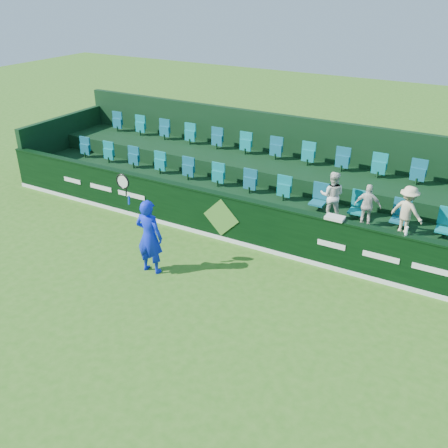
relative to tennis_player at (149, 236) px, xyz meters
The scene contains 13 objects.
ground 2.05m from the tennis_player, 66.64° to the right, with size 60.00×60.00×0.00m, color #306C19.
sponsor_hoarding 2.47m from the tennis_player, 72.95° to the left, with size 16.00×0.25×1.35m.
stand_tier_front 3.56m from the tennis_player, 78.26° to the left, with size 16.00×2.00×0.80m, color black.
stand_tier_back 5.40m from the tennis_player, 82.37° to the left, with size 16.00×1.80×1.30m, color black.
stand_rear 5.84m from the tennis_player, 82.95° to the left, with size 16.00×4.10×2.60m.
seat_row_front 3.91m from the tennis_player, 79.45° to the left, with size 13.50×0.50×0.60m, color #136074.
seat_row_back 5.72m from the tennis_player, 82.77° to the left, with size 13.50×0.50×0.60m, color #136074.
tennis_player is the anchor object (origin of this frame).
spectator_left 4.84m from the tennis_player, 45.97° to the left, with size 0.63×0.49×1.30m, color white.
spectator_middle 5.53m from the tennis_player, 38.92° to the left, with size 0.66×0.28×1.13m, color silver.
spectator_right 6.31m from the tennis_player, 33.42° to the left, with size 0.83×0.48×1.28m, color beige.
towel 4.48m from the tennis_player, 31.65° to the left, with size 0.45×0.29×0.07m, color silver.
drinks_bottle 5.96m from the tennis_player, 23.24° to the left, with size 0.07×0.07×0.21m, color white.
Camera 1 is at (6.08, -6.66, 6.59)m, focal length 40.00 mm.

